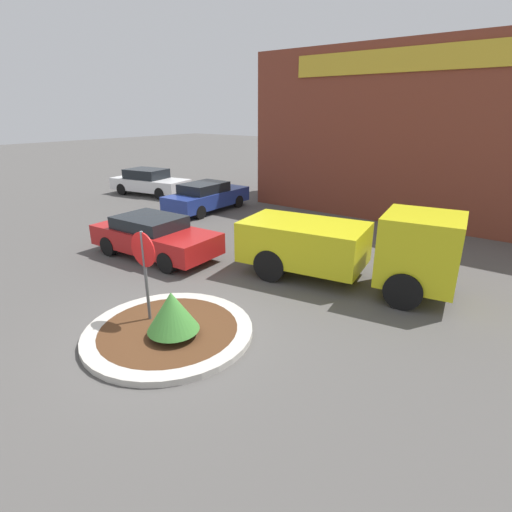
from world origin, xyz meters
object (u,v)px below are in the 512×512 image
at_px(stop_sign, 144,261).
at_px(parked_sedan_blue, 207,196).
at_px(utility_truck, 350,246).
at_px(parked_sedan_red, 154,236).
at_px(parked_sedan_white, 149,182).

relative_size(stop_sign, parked_sedan_blue, 0.49).
height_order(utility_truck, parked_sedan_blue, utility_truck).
relative_size(utility_truck, parked_sedan_red, 1.34).
xyz_separation_m(utility_truck, parked_sedan_white, (-15.00, 4.94, -0.38)).
height_order(stop_sign, parked_sedan_white, stop_sign).
distance_m(parked_sedan_blue, parked_sedan_white, 5.66).
height_order(stop_sign, utility_truck, stop_sign).
bearing_deg(parked_sedan_blue, parked_sedan_white, 78.49).
distance_m(stop_sign, parked_sedan_blue, 11.30).
bearing_deg(parked_sedan_red, parked_sedan_white, 139.05).
xyz_separation_m(parked_sedan_red, parked_sedan_white, (-8.76, 6.81, 0.04)).
height_order(stop_sign, parked_sedan_red, stop_sign).
height_order(parked_sedan_blue, parked_sedan_red, parked_sedan_blue).
bearing_deg(utility_truck, parked_sedan_blue, 148.06).
bearing_deg(stop_sign, parked_sedan_red, 138.97).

